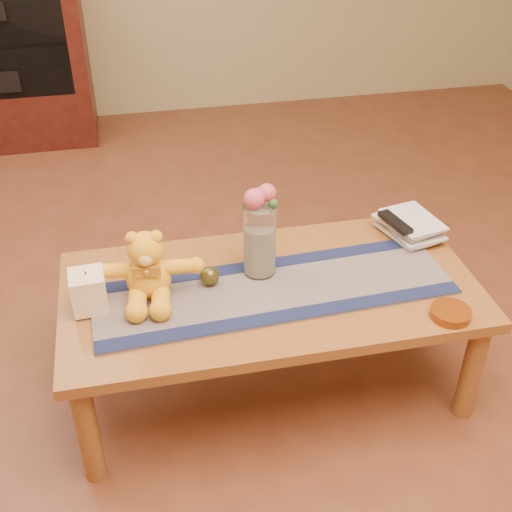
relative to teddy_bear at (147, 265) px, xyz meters
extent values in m
plane|color=#592B19|center=(0.40, -0.03, -0.57)|extent=(5.50, 5.50, 0.00)
cube|color=brown|center=(0.40, -0.03, -0.14)|extent=(1.40, 0.70, 0.04)
cylinder|color=brown|center=(-0.24, -0.32, -0.37)|extent=(0.07, 0.07, 0.41)
cylinder|color=brown|center=(1.04, -0.32, -0.37)|extent=(0.07, 0.07, 0.41)
cylinder|color=brown|center=(-0.24, 0.26, -0.37)|extent=(0.07, 0.07, 0.41)
cylinder|color=brown|center=(1.04, 0.26, -0.37)|extent=(0.07, 0.07, 0.41)
cube|color=#171741|center=(0.41, -0.06, -0.12)|extent=(1.22, 0.41, 0.01)
cube|color=#151C3F|center=(0.41, -0.21, -0.11)|extent=(1.20, 0.12, 0.00)
cube|color=#151C3F|center=(0.40, 0.08, -0.11)|extent=(1.20, 0.12, 0.00)
cube|color=#FFE1BB|center=(-0.19, -0.03, -0.05)|extent=(0.11, 0.11, 0.13)
cylinder|color=black|center=(-0.19, -0.03, 0.02)|extent=(0.00, 0.00, 0.01)
cylinder|color=silver|center=(0.38, 0.05, 0.02)|extent=(0.11, 0.11, 0.26)
cylinder|color=beige|center=(0.38, 0.05, -0.02)|extent=(0.09, 0.09, 0.18)
sphere|color=#D24A57|center=(0.36, 0.04, 0.18)|extent=(0.07, 0.07, 0.07)
sphere|color=#D24A57|center=(0.40, 0.05, 0.19)|extent=(0.06, 0.06, 0.06)
sphere|color=#4A58A1|center=(0.39, 0.08, 0.17)|extent=(0.04, 0.04, 0.04)
sphere|color=#4A58A1|center=(0.35, 0.07, 0.17)|extent=(0.04, 0.04, 0.04)
sphere|color=#33662D|center=(0.42, 0.03, 0.16)|extent=(0.03, 0.03, 0.03)
sphere|color=#474317|center=(0.20, 0.01, -0.08)|extent=(0.08, 0.08, 0.07)
imported|color=beige|center=(0.90, 0.15, -0.11)|extent=(0.22, 0.26, 0.02)
imported|color=beige|center=(0.91, 0.14, -0.09)|extent=(0.20, 0.25, 0.02)
imported|color=beige|center=(0.90, 0.15, -0.07)|extent=(0.23, 0.27, 0.02)
imported|color=beige|center=(0.91, 0.15, -0.05)|extent=(0.20, 0.25, 0.02)
cube|color=black|center=(0.91, 0.14, -0.04)|extent=(0.08, 0.17, 0.02)
cylinder|color=#BF5914|center=(0.92, -0.31, -0.11)|extent=(0.16, 0.16, 0.03)
camera|label=1|loc=(-0.01, -1.76, 1.22)|focal=46.02mm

